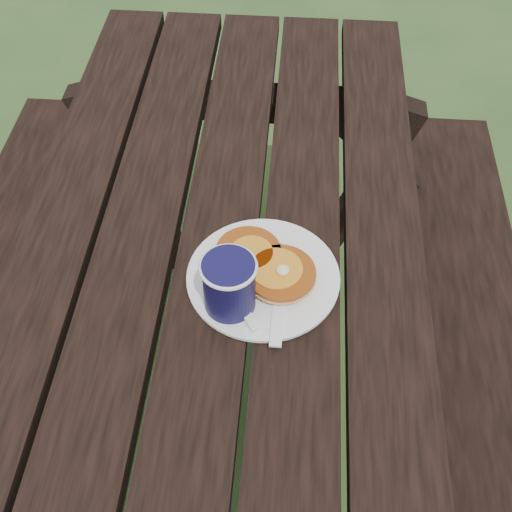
# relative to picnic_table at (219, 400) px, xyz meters

# --- Properties ---
(ground) EXTENTS (60.00, 60.00, 0.00)m
(ground) POSITION_rel_picnic_table_xyz_m (0.00, 0.00, -0.37)
(ground) COLOR #2D461E
(ground) RESTS_ON ground
(picnic_table) EXTENTS (1.36, 1.80, 0.75)m
(picnic_table) POSITION_rel_picnic_table_xyz_m (0.00, 0.00, 0.00)
(picnic_table) COLOR black
(picnic_table) RESTS_ON ground
(plate) EXTENTS (0.28, 0.28, 0.01)m
(plate) POSITION_rel_picnic_table_xyz_m (0.09, 0.04, 0.39)
(plate) COLOR white
(plate) RESTS_ON picnic_table
(pancake_stack) EXTENTS (0.18, 0.16, 0.04)m
(pancake_stack) POSITION_rel_picnic_table_xyz_m (0.09, 0.06, 0.41)
(pancake_stack) COLOR #A64B12
(pancake_stack) RESTS_ON plate
(knife) EXTENTS (0.02, 0.18, 0.00)m
(knife) POSITION_rel_picnic_table_xyz_m (0.12, -0.01, 0.39)
(knife) COLOR white
(knife) RESTS_ON plate
(fork) EXTENTS (0.11, 0.15, 0.01)m
(fork) POSITION_rel_picnic_table_xyz_m (0.06, -0.03, 0.40)
(fork) COLOR white
(fork) RESTS_ON plate
(coffee_cup) EXTENTS (0.09, 0.09, 0.11)m
(coffee_cup) POSITION_rel_picnic_table_xyz_m (0.04, -0.02, 0.45)
(coffee_cup) COLOR #110E39
(coffee_cup) RESTS_ON picnic_table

